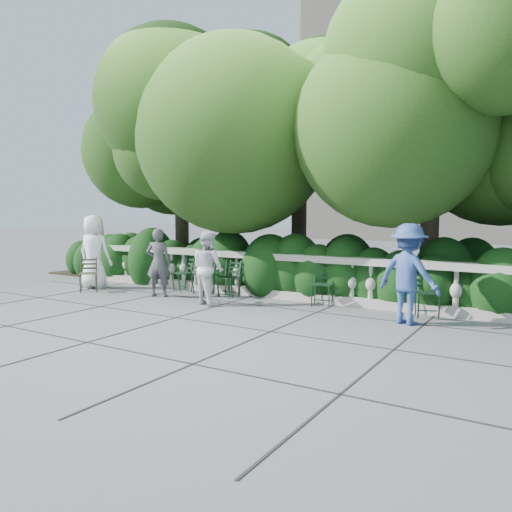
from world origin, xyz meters
The scene contains 15 objects.
ground centered at (0.00, 0.00, 0.00)m, with size 90.00×90.00×0.00m, color #52545A.
balustrade centered at (0.00, 1.80, 0.49)m, with size 12.00×0.44×1.00m.
shrub_hedge centered at (0.00, 3.00, 0.00)m, with size 15.00×2.60×1.70m, color black, non-canonical shape.
tree_canopy centered at (0.69, 3.19, 3.96)m, with size 15.04×6.52×6.78m.
chair_a centered at (-1.66, 1.17, 0.00)m, with size 0.44×0.48×0.84m, color black, non-canonical shape.
chair_b centered at (-0.91, 1.17, 0.00)m, with size 0.44×0.48×0.84m, color black, non-canonical shape.
chair_c centered at (-2.37, 1.24, 0.00)m, with size 0.44×0.48×0.84m, color black, non-canonical shape.
chair_d centered at (-0.95, 1.17, 0.00)m, with size 0.44×0.48×0.84m, color black, non-canonical shape.
chair_e centered at (1.35, 1.30, 0.00)m, with size 0.44×0.48×0.84m, color black, non-canonical shape.
chair_f centered at (3.46, 1.33, 0.00)m, with size 0.44×0.48×0.84m, color black, non-canonical shape.
chair_weathered centered at (-4.08, 0.03, 0.00)m, with size 0.44×0.48×0.84m, color black, non-canonical shape.
person_businessman centered at (-4.51, 0.61, 0.92)m, with size 0.90×0.58×1.84m, color white.
person_woman_grey centered at (-2.29, 0.53, 0.78)m, with size 0.57×0.37×1.55m, color #414146.
person_casual_man centered at (-0.80, 0.39, 0.77)m, with size 0.74×0.58×1.53m, color silver.
person_older_blue centered at (3.23, 0.74, 0.87)m, with size 1.12×0.64×1.74m, color #2D4989.
Camera 1 is at (5.43, -7.87, 1.97)m, focal length 35.00 mm.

